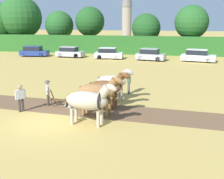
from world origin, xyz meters
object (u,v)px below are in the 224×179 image
Objects in this scene: church_spire at (127,2)px; farmer_beside_team at (129,81)px; tree_center_left at (59,25)px; parked_car_center at (150,55)px; draft_horse_lead_right at (98,92)px; farmer_at_plow at (48,91)px; parked_car_center_right at (198,56)px; draft_horse_trail_left at (106,87)px; draft_horse_trail_right at (113,82)px; parked_car_far_left at (34,51)px; parked_car_left at (70,52)px; tree_right at (192,22)px; tree_center_right at (146,28)px; draft_horse_lead_left at (89,101)px; tree_center at (90,22)px; plow at (62,102)px; farmer_onlooker_left at (20,96)px; tree_left at (21,17)px.

church_spire is 11.19× the size of farmer_beside_team.
tree_center_left is 1.66× the size of parked_car_center.
draft_horse_lead_right is 5.17m from farmer_beside_team.
farmer_at_plow is 24.29m from parked_car_center_right.
draft_horse_trail_left is 22.44m from parked_car_center_right.
parked_car_far_left is (-16.03, 20.32, -0.59)m from draft_horse_trail_right.
draft_horse_trail_right is at bearing -58.05° from parked_car_left.
draft_horse_lead_right is 1.72× the size of farmer_at_plow.
church_spire is at bearing 114.17° from tree_right.
farmer_at_plow is at bearing -69.57° from tree_center_left.
draft_horse_lead_right reaches higher than parked_car_center_right.
tree_center_right is 12.64m from parked_car_center_right.
tree_center_right is at bearing 94.44° from draft_horse_lead_right.
draft_horse_lead_right is 23.96m from parked_car_center_right.
draft_horse_lead_right is 0.69× the size of parked_car_center.
parked_car_left is at bearing -170.84° from parked_car_center_right.
tree_center_left is 38.99m from draft_horse_lead_left.
farmer_beside_team reaches higher than parked_car_center.
tree_center is 16.00m from parked_car_center.
farmer_at_plow is at bearing 173.94° from plow.
farmer_at_plow is 1.86m from farmer_onlooker_left.
draft_horse_trail_left is at bearing -97.50° from parked_car_center_right.
tree_center_left is 33.68m from farmer_beside_team.
tree_right is at bearing 107.44° from farmer_onlooker_left.
parked_car_center is 6.12m from parked_car_center_right.
farmer_onlooker_left is (5.21, -33.58, -3.96)m from tree_center.
draft_horse_lead_left is 0.69× the size of parked_car_far_left.
tree_left reaches higher than draft_horse_trail_right.
draft_horse_trail_left is 3.61m from farmer_beside_team.
tree_center_right is at bearing -5.23° from tree_center.
tree_center is at bearing 79.28° from farmer_at_plow.
draft_horse_lead_left is 1.04× the size of draft_horse_trail_left.
tree_right is at bearing 48.81° from farmer_at_plow.
tree_center_left is (6.66, 1.59, -1.37)m from tree_left.
tree_center is at bearing 111.90° from draft_horse_trail_left.
farmer_onlooker_left is (-11.75, -31.91, -3.93)m from tree_right.
draft_horse_lead_right is at bearing -55.20° from tree_left.
tree_center_left is 1.50× the size of parked_car_center_right.
draft_horse_trail_right is at bearing -52.14° from tree_left.
parked_car_center_right is (10.15, 21.75, 0.44)m from plow.
tree_center_right reaches higher than parked_car_far_left.
draft_horse_trail_left reaches higher than draft_horse_trail_right.
farmer_at_plow is 0.41× the size of parked_car_left.
tree_left is 3.21× the size of draft_horse_lead_left.
farmer_at_plow is at bearing -105.60° from parked_car_center_right.
tree_right is 38.18m from church_spire.
draft_horse_lead_left is (22.40, -33.96, -4.33)m from tree_left.
parked_car_center_right is (7.30, 19.61, -0.56)m from draft_horse_trail_right.
draft_horse_lead_right is 25.68m from parked_car_left.
parked_car_center is at bearing -33.16° from tree_center_left.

